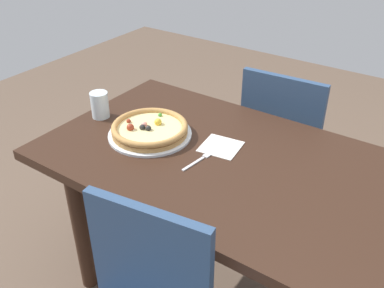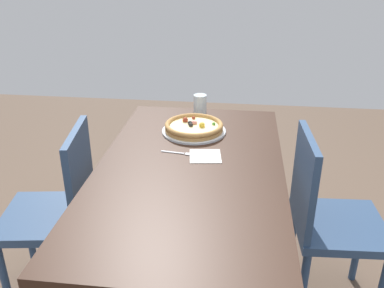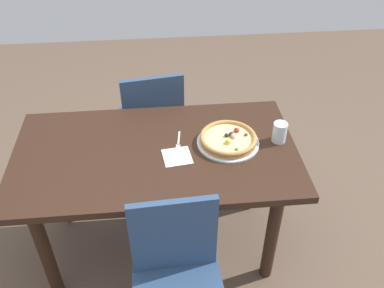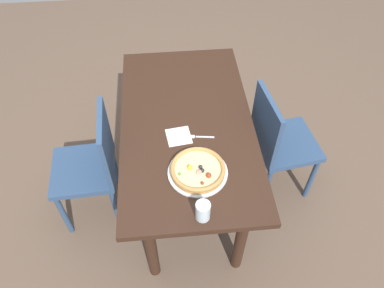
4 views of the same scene
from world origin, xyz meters
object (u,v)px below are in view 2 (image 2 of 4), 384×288
(fork, at_px, (182,153))
(napkin, at_px, (205,156))
(pizza, at_px, (194,126))
(dining_table, at_px, (190,189))
(plate, at_px, (194,131))
(drinking_glass, at_px, (200,104))
(chair_far, at_px, (326,218))
(chair_near, at_px, (59,209))

(fork, distance_m, napkin, 0.11)
(pizza, xyz_separation_m, fork, (0.26, -0.03, -0.03))
(dining_table, xyz_separation_m, pizza, (-0.38, -0.03, 0.14))
(dining_table, distance_m, plate, 0.40)
(plate, relative_size, drinking_glass, 2.97)
(drinking_glass, distance_m, napkin, 0.55)
(dining_table, relative_size, chair_far, 1.63)
(pizza, relative_size, napkin, 2.12)
(chair_near, bearing_deg, dining_table, -96.76)
(dining_table, height_order, drinking_glass, drinking_glass)
(fork, bearing_deg, plate, 91.76)
(plate, bearing_deg, chair_far, 64.07)
(dining_table, xyz_separation_m, chair_near, (0.02, -0.62, -0.15))
(chair_far, bearing_deg, dining_table, -86.74)
(plate, bearing_deg, dining_table, 3.99)
(fork, height_order, drinking_glass, drinking_glass)
(dining_table, xyz_separation_m, chair_far, (-0.07, 0.62, -0.15))
(dining_table, bearing_deg, pizza, -176.01)
(fork, bearing_deg, chair_near, -158.52)
(pizza, height_order, fork, pizza)
(plate, distance_m, drinking_glass, 0.27)
(napkin, bearing_deg, fork, -97.32)
(napkin, bearing_deg, chair_far, 85.93)
(drinking_glass, bearing_deg, plate, -0.69)
(dining_table, height_order, napkin, napkin)
(fork, xyz_separation_m, napkin, (0.01, 0.11, -0.00))
(chair_far, distance_m, drinking_glass, 0.92)
(plate, distance_m, pizza, 0.03)
(chair_near, height_order, chair_far, same)
(chair_near, bearing_deg, pizza, -64.29)
(plate, height_order, drinking_glass, drinking_glass)
(dining_table, distance_m, fork, 0.17)
(chair_far, bearing_deg, fork, -97.68)
(chair_near, relative_size, drinking_glass, 8.13)
(pizza, distance_m, fork, 0.26)
(drinking_glass, height_order, napkin, drinking_glass)
(drinking_glass, bearing_deg, napkin, 8.46)
(pizza, bearing_deg, fork, -5.89)
(chair_near, distance_m, drinking_glass, 0.94)
(chair_far, bearing_deg, chair_near, -89.16)
(chair_far, bearing_deg, pizza, -119.04)
(chair_near, bearing_deg, chair_far, -94.34)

